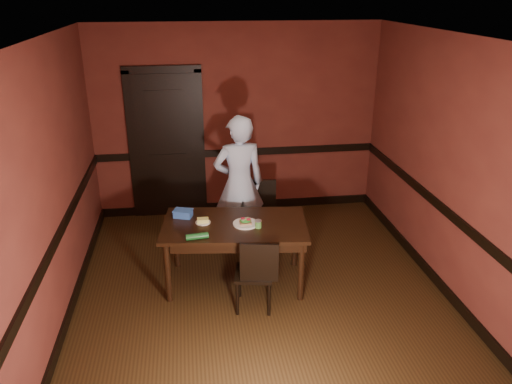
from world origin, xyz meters
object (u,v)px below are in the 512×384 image
object	(u,v)px
sauce_jar	(258,224)
cheese_saucer	(203,221)
chair_far	(265,214)
person	(239,184)
dining_table	(235,253)
food_tub	(183,213)
sandwich_plate	(246,223)
chair_near	(254,272)

from	to	relation	value
sauce_jar	cheese_saucer	xyz separation A→B (m)	(-0.58, 0.20, -0.02)
chair_far	person	size ratio (longest dim) A/B	0.47
chair_far	sauce_jar	size ratio (longest dim) A/B	9.44
sauce_jar	cheese_saucer	bearing A→B (deg)	160.86
chair_far	cheese_saucer	xyz separation A→B (m)	(-0.82, -0.81, 0.34)
dining_table	person	world-z (taller)	person
chair_far	sauce_jar	xyz separation A→B (m)	(-0.24, -1.01, 0.37)
dining_table	sauce_jar	xyz separation A→B (m)	(0.24, -0.13, 0.41)
dining_table	food_tub	size ratio (longest dim) A/B	6.55
sandwich_plate	cheese_saucer	world-z (taller)	sandwich_plate
sandwich_plate	sauce_jar	size ratio (longest dim) A/B	3.18
sauce_jar	chair_near	bearing A→B (deg)	-105.29
chair_far	food_tub	size ratio (longest dim) A/B	3.43
sandwich_plate	cheese_saucer	distance (m)	0.47
chair_far	sandwich_plate	xyz separation A→B (m)	(-0.36, -0.92, 0.34)
chair_far	cheese_saucer	bearing A→B (deg)	-126.51
dining_table	chair_near	bearing A→B (deg)	-66.77
sauce_jar	food_tub	bearing A→B (deg)	154.26
dining_table	chair_near	size ratio (longest dim) A/B	1.91
sauce_jar	food_tub	world-z (taller)	same
chair_far	cheese_saucer	size ratio (longest dim) A/B	4.96
sandwich_plate	dining_table	bearing A→B (deg)	162.24
chair_far	person	xyz separation A→B (m)	(-0.34, -0.05, 0.46)
dining_table	chair_far	distance (m)	1.01
dining_table	sandwich_plate	distance (m)	0.40
chair_near	cheese_saucer	bearing A→B (deg)	-38.82
dining_table	cheese_saucer	bearing A→B (deg)	175.47
dining_table	chair_near	xyz separation A→B (m)	(0.14, -0.49, 0.04)
dining_table	sandwich_plate	world-z (taller)	sandwich_plate
person	food_tub	size ratio (longest dim) A/B	7.26
dining_table	sauce_jar	distance (m)	0.49
dining_table	person	bearing A→B (deg)	87.35
chair_far	person	bearing A→B (deg)	-162.87
chair_near	sandwich_plate	bearing A→B (deg)	-76.23
dining_table	sauce_jar	bearing A→B (deg)	-21.85
sandwich_plate	food_tub	world-z (taller)	food_tub
sandwich_plate	chair_near	bearing A→B (deg)	-86.56
sandwich_plate	food_tub	bearing A→B (deg)	156.76
sandwich_plate	cheese_saucer	size ratio (longest dim) A/B	1.67
chair_far	food_tub	distance (m)	1.26
sauce_jar	sandwich_plate	bearing A→B (deg)	142.65
dining_table	person	size ratio (longest dim) A/B	0.90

